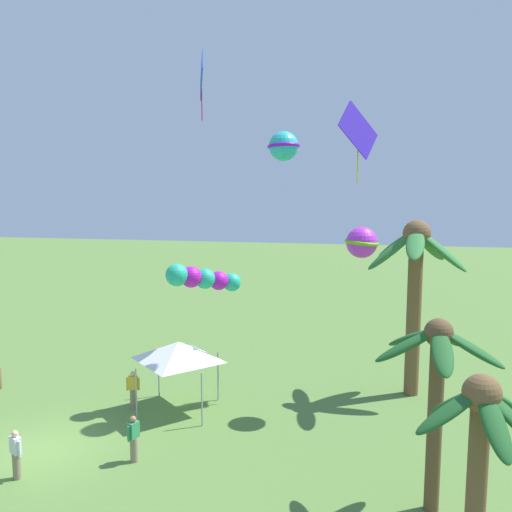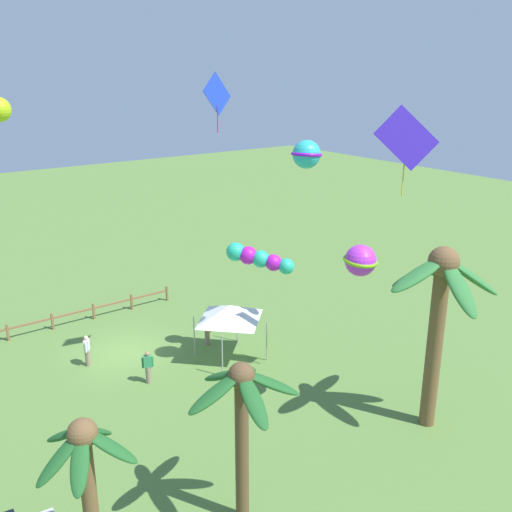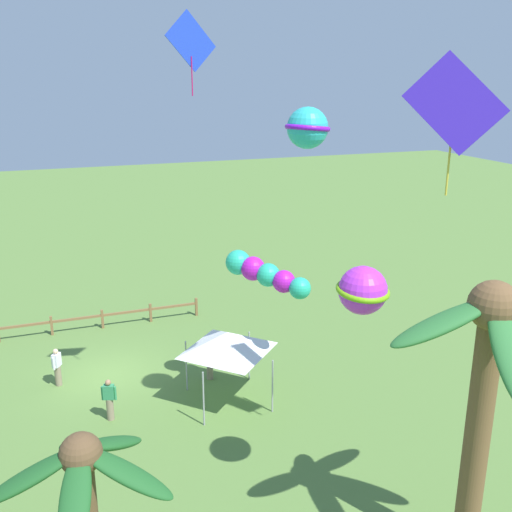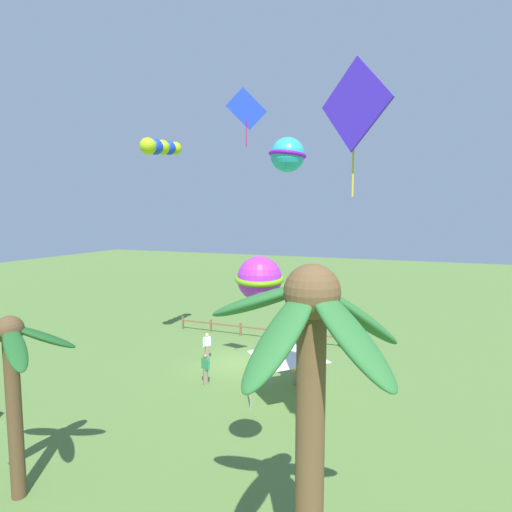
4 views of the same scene
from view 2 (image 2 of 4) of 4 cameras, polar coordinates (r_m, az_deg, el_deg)
name	(u,v)px [view 2 (image 2 of 4)]	position (r m, az deg, el deg)	size (l,w,h in m)	color
ground_plane	(125,353)	(30.23, -13.03, -9.43)	(120.00, 120.00, 0.00)	#567A38
palm_tree_0	(87,478)	(15.84, -16.63, -20.53)	(2.52, 2.63, 5.73)	brown
palm_tree_1	(242,406)	(17.67, -1.45, -14.80)	(3.55, 3.59, 5.61)	brown
palm_tree_2	(439,299)	(22.75, 17.89, -4.14)	(4.53, 4.30, 7.57)	brown
rail_fence	(73,314)	(33.95, -17.86, -5.60)	(11.96, 0.12, 0.95)	brown
spectator_0	(207,331)	(30.00, -4.93, -7.48)	(0.31, 0.54, 1.59)	gray
spectator_1	(87,350)	(29.12, -16.59, -9.06)	(0.39, 0.48, 1.59)	gray
spectator_2	(148,367)	(26.98, -10.79, -10.88)	(0.52, 0.35, 1.59)	gray
festival_tent	(230,312)	(27.97, -2.66, -5.68)	(2.86, 2.86, 2.85)	#9E9EA3
kite_diamond_0	(217,95)	(23.60, -3.93, 15.85)	(1.64, 0.54, 2.38)	blue
kite_tube_2	(257,258)	(27.09, 0.15, -0.21)	(2.44, 2.75, 1.37)	#24B892
kite_ball_3	(361,260)	(22.13, 10.45, -0.45)	(1.73, 1.73, 1.23)	#BF30DE
kite_ball_4	(307,154)	(23.31, 5.10, 10.13)	(1.74, 1.74, 1.15)	#29B7B9
kite_diamond_5	(406,139)	(23.12, 14.84, 11.26)	(1.98, 1.67, 3.51)	#3E23C2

